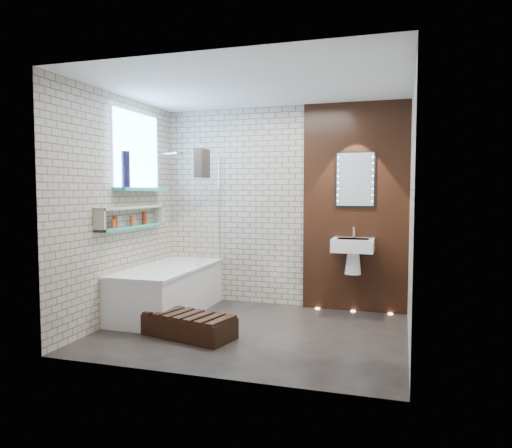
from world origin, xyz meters
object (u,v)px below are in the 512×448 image
(bathtub, at_px, (168,290))
(walnut_step, at_px, (189,326))
(led_mirror, at_px, (355,179))
(bath_screen, at_px, (208,209))
(washbasin, at_px, (353,250))

(bathtub, distance_m, walnut_step, 1.05)
(led_mirror, relative_size, walnut_step, 0.73)
(bath_screen, bearing_deg, walnut_step, -76.53)
(bathtub, bearing_deg, led_mirror, 19.78)
(led_mirror, bearing_deg, bath_screen, -169.34)
(bathtub, height_order, bath_screen, bath_screen)
(washbasin, bearing_deg, walnut_step, -136.96)
(bathtub, xyz_separation_m, led_mirror, (2.17, 0.78, 1.36))
(bathtub, xyz_separation_m, walnut_step, (0.65, -0.80, -0.19))
(bath_screen, bearing_deg, bathtub, -128.90)
(bathtub, xyz_separation_m, bath_screen, (0.35, 0.44, 0.99))
(bathtub, height_order, led_mirror, led_mirror)
(bath_screen, xyz_separation_m, washbasin, (1.82, 0.18, -0.49))
(led_mirror, distance_m, walnut_step, 2.68)
(bathtub, distance_m, bath_screen, 1.14)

